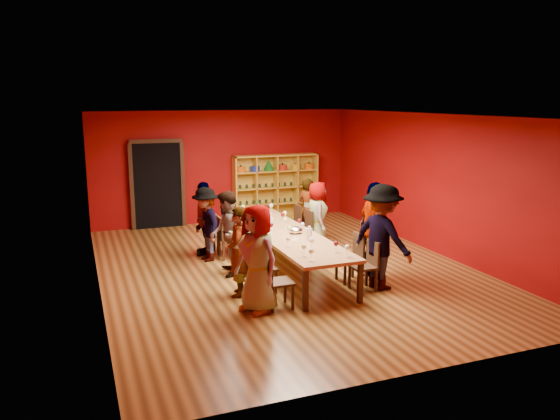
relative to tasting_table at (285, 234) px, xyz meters
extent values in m
cube|color=brown|center=(0.00, 0.00, -0.71)|extent=(7.10, 9.10, 0.02)
cube|color=#6E0506|center=(0.00, 4.51, 0.80)|extent=(7.10, 0.02, 3.00)
cube|color=#6E0506|center=(0.00, -4.51, 0.80)|extent=(7.10, 0.02, 3.00)
cube|color=#6E0506|center=(-3.51, 0.00, 0.80)|extent=(0.02, 9.10, 3.00)
cube|color=#6E0506|center=(3.51, 0.00, 0.80)|extent=(0.02, 9.10, 3.00)
cube|color=silver|center=(0.00, 0.00, 2.31)|extent=(7.10, 9.10, 0.02)
cube|color=#A57245|center=(0.00, 0.00, 0.02)|extent=(1.10, 4.50, 0.06)
cube|color=black|center=(-0.49, -2.17, -0.35)|extent=(0.08, 0.08, 0.69)
cube|color=black|center=(-0.49, 2.17, -0.35)|extent=(0.08, 0.08, 0.69)
cube|color=black|center=(0.49, -2.17, -0.35)|extent=(0.08, 0.08, 0.69)
cube|color=black|center=(0.49, 2.17, -0.35)|extent=(0.08, 0.08, 0.69)
cube|color=black|center=(-1.80, 4.44, 0.40)|extent=(1.20, 0.14, 2.20)
cube|color=black|center=(-1.80, 4.37, 1.55)|extent=(1.32, 0.06, 0.10)
cube|color=black|center=(-2.45, 4.37, 0.40)|extent=(0.10, 0.06, 2.20)
cube|color=black|center=(-1.15, 4.37, 0.40)|extent=(0.10, 0.06, 2.20)
cube|color=gold|center=(0.22, 4.28, 0.20)|extent=(0.04, 0.40, 1.80)
cube|color=gold|center=(2.58, 4.28, 0.20)|extent=(0.04, 0.40, 1.80)
cube|color=gold|center=(1.40, 4.28, 1.08)|extent=(2.40, 0.40, 0.04)
cube|color=gold|center=(1.40, 4.28, -0.68)|extent=(2.40, 0.40, 0.04)
cube|color=gold|center=(1.40, 4.47, 0.20)|extent=(2.40, 0.02, 1.80)
cube|color=gold|center=(1.40, 4.28, -0.25)|extent=(2.36, 0.38, 0.03)
cube|color=gold|center=(1.40, 4.28, 0.20)|extent=(2.36, 0.38, 0.03)
cube|color=gold|center=(1.40, 4.28, 0.65)|extent=(2.36, 0.38, 0.03)
cube|color=gold|center=(0.80, 4.28, 0.20)|extent=(0.03, 0.38, 1.76)
cube|color=gold|center=(1.40, 4.28, 0.20)|extent=(0.03, 0.38, 1.76)
cube|color=gold|center=(2.00, 4.28, 0.20)|extent=(0.03, 0.38, 1.76)
cylinder|color=#DD600D|center=(0.40, 4.28, 0.74)|extent=(0.26, 0.26, 0.15)
sphere|color=black|center=(0.40, 4.28, 0.84)|extent=(0.05, 0.05, 0.05)
cylinder|color=#162A98|center=(0.80, 4.28, 0.74)|extent=(0.26, 0.26, 0.15)
sphere|color=black|center=(0.80, 4.28, 0.84)|extent=(0.05, 0.05, 0.05)
cylinder|color=#1B6C23|center=(1.20, 4.28, 0.71)|extent=(0.26, 0.26, 0.08)
cone|color=#1B6C23|center=(1.20, 4.28, 0.86)|extent=(0.24, 0.24, 0.22)
cylinder|color=#B22714|center=(1.60, 4.28, 0.74)|extent=(0.26, 0.26, 0.15)
sphere|color=black|center=(1.60, 4.28, 0.84)|extent=(0.05, 0.05, 0.05)
cylinder|color=gold|center=(2.00, 4.28, 0.74)|extent=(0.26, 0.26, 0.15)
sphere|color=black|center=(2.00, 4.28, 0.84)|extent=(0.05, 0.05, 0.05)
cylinder|color=#DD600D|center=(2.40, 4.28, 0.74)|extent=(0.26, 0.26, 0.15)
sphere|color=black|center=(2.40, 4.28, 0.84)|extent=(0.05, 0.05, 0.05)
cylinder|color=black|center=(0.38, 4.28, -0.18)|extent=(0.07, 0.07, 0.10)
cylinder|color=black|center=(0.56, 4.28, -0.18)|extent=(0.07, 0.07, 0.10)
cylinder|color=black|center=(0.75, 4.28, -0.18)|extent=(0.07, 0.07, 0.10)
cylinder|color=black|center=(0.93, 4.28, -0.18)|extent=(0.07, 0.07, 0.10)
cylinder|color=black|center=(1.12, 4.28, -0.18)|extent=(0.07, 0.07, 0.10)
cylinder|color=black|center=(1.30, 4.28, -0.18)|extent=(0.07, 0.07, 0.10)
cylinder|color=black|center=(1.49, 4.28, -0.18)|extent=(0.07, 0.07, 0.10)
cylinder|color=black|center=(1.67, 4.28, -0.18)|extent=(0.07, 0.07, 0.10)
cylinder|color=black|center=(1.86, 4.28, -0.18)|extent=(0.07, 0.07, 0.10)
cylinder|color=black|center=(2.04, 4.28, -0.18)|extent=(0.07, 0.07, 0.10)
cylinder|color=black|center=(2.23, 4.28, -0.18)|extent=(0.07, 0.07, 0.10)
cylinder|color=black|center=(2.42, 4.28, -0.18)|extent=(0.07, 0.07, 0.10)
cylinder|color=black|center=(0.38, 4.28, 0.27)|extent=(0.07, 0.07, 0.10)
cylinder|color=black|center=(0.56, 4.28, 0.27)|extent=(0.07, 0.07, 0.10)
cylinder|color=black|center=(0.75, 4.28, 0.27)|extent=(0.07, 0.07, 0.10)
cylinder|color=black|center=(0.93, 4.28, 0.27)|extent=(0.07, 0.07, 0.10)
cylinder|color=black|center=(1.12, 4.28, 0.27)|extent=(0.07, 0.07, 0.10)
cylinder|color=black|center=(1.30, 4.28, 0.27)|extent=(0.07, 0.07, 0.10)
cylinder|color=black|center=(1.49, 4.28, 0.27)|extent=(0.07, 0.07, 0.10)
cylinder|color=black|center=(1.67, 4.28, 0.27)|extent=(0.07, 0.07, 0.10)
cylinder|color=black|center=(1.86, 4.28, 0.27)|extent=(0.07, 0.07, 0.10)
cylinder|color=black|center=(2.04, 4.28, 0.27)|extent=(0.07, 0.07, 0.10)
cylinder|color=black|center=(2.23, 4.28, 0.27)|extent=(0.07, 0.07, 0.10)
cylinder|color=black|center=(2.42, 4.28, 0.27)|extent=(0.07, 0.07, 0.10)
cube|color=black|center=(-0.83, -1.89, -0.27)|extent=(0.42, 0.42, 0.04)
cube|color=black|center=(-1.02, -1.89, -0.03)|extent=(0.04, 0.40, 0.44)
cube|color=black|center=(-1.00, -2.06, -0.49)|extent=(0.04, 0.04, 0.41)
cube|color=black|center=(-0.66, -2.06, -0.49)|extent=(0.04, 0.04, 0.41)
cube|color=black|center=(-1.00, -1.72, -0.49)|extent=(0.04, 0.04, 0.41)
cube|color=black|center=(-0.66, -1.72, -0.49)|extent=(0.04, 0.04, 0.41)
imported|color=pink|center=(-1.19, -1.89, 0.16)|extent=(0.76, 0.96, 1.72)
cube|color=black|center=(-0.83, -1.11, -0.27)|extent=(0.42, 0.42, 0.04)
cube|color=black|center=(-1.02, -1.11, -0.03)|extent=(0.04, 0.40, 0.44)
cube|color=black|center=(-1.00, -1.28, -0.49)|extent=(0.04, 0.04, 0.41)
cube|color=black|center=(-0.66, -1.28, -0.49)|extent=(0.04, 0.04, 0.41)
cube|color=black|center=(-1.00, -0.94, -0.49)|extent=(0.04, 0.04, 0.41)
cube|color=black|center=(-0.66, -0.94, -0.49)|extent=(0.04, 0.04, 0.41)
imported|color=#CE8A8A|center=(-1.28, -1.11, 0.07)|extent=(0.59, 0.68, 1.55)
cube|color=black|center=(-0.83, 0.02, -0.27)|extent=(0.42, 0.42, 0.04)
cube|color=black|center=(-1.02, 0.02, -0.03)|extent=(0.04, 0.40, 0.44)
cube|color=black|center=(-1.00, -0.15, -0.49)|extent=(0.04, 0.04, 0.41)
cube|color=black|center=(-0.66, -0.15, -0.49)|extent=(0.04, 0.04, 0.41)
cube|color=black|center=(-1.00, 0.19, -0.49)|extent=(0.04, 0.04, 0.41)
cube|color=black|center=(-0.66, 0.19, -0.49)|extent=(0.04, 0.04, 0.41)
imported|color=beige|center=(-1.17, 0.02, 0.11)|extent=(0.57, 0.85, 1.62)
cube|color=black|center=(-0.83, 1.09, -0.27)|extent=(0.42, 0.42, 0.04)
cube|color=black|center=(-1.02, 1.09, -0.03)|extent=(0.04, 0.40, 0.44)
cube|color=black|center=(-1.00, 0.92, -0.49)|extent=(0.04, 0.04, 0.41)
cube|color=black|center=(-0.66, 0.92, -0.49)|extent=(0.04, 0.04, 0.41)
cube|color=black|center=(-1.00, 1.26, -0.49)|extent=(0.04, 0.04, 0.41)
cube|color=black|center=(-0.66, 1.26, -0.49)|extent=(0.04, 0.04, 0.41)
imported|color=#BC7E85|center=(-1.32, 1.09, 0.07)|extent=(0.52, 1.04, 1.54)
cube|color=black|center=(-0.83, 1.55, -0.27)|extent=(0.42, 0.42, 0.04)
cube|color=black|center=(-1.02, 1.55, -0.03)|extent=(0.04, 0.40, 0.44)
cube|color=black|center=(-1.00, 1.38, -0.49)|extent=(0.04, 0.04, 0.41)
cube|color=black|center=(-0.66, 1.38, -0.49)|extent=(0.04, 0.04, 0.41)
cube|color=black|center=(-1.00, 1.72, -0.49)|extent=(0.04, 0.04, 0.41)
cube|color=black|center=(-0.66, 1.72, -0.49)|extent=(0.04, 0.04, 0.41)
imported|color=#C1818F|center=(-1.24, 1.55, 0.10)|extent=(0.59, 0.99, 1.59)
cube|color=black|center=(0.83, -1.65, -0.27)|extent=(0.42, 0.42, 0.04)
cube|color=black|center=(1.02, -1.65, -0.03)|extent=(0.04, 0.40, 0.44)
cube|color=black|center=(0.66, -1.82, -0.49)|extent=(0.04, 0.04, 0.41)
cube|color=black|center=(1.00, -1.82, -0.49)|extent=(0.04, 0.04, 0.41)
cube|color=black|center=(0.66, -1.48, -0.49)|extent=(0.04, 0.04, 0.41)
cube|color=black|center=(1.00, -1.48, -0.49)|extent=(0.04, 0.04, 0.41)
imported|color=#4D4D52|center=(1.19, -1.65, 0.24)|extent=(0.87, 1.31, 1.87)
cube|color=black|center=(0.83, -1.14, -0.27)|extent=(0.42, 0.42, 0.04)
cube|color=black|center=(1.02, -1.14, -0.03)|extent=(0.04, 0.40, 0.44)
cube|color=black|center=(0.66, -1.31, -0.49)|extent=(0.04, 0.04, 0.41)
cube|color=black|center=(1.00, -1.31, -0.49)|extent=(0.04, 0.04, 0.41)
cube|color=black|center=(0.66, -0.97, -0.49)|extent=(0.04, 0.04, 0.41)
cube|color=black|center=(1.00, -0.97, -0.49)|extent=(0.04, 0.04, 0.41)
imported|color=beige|center=(1.33, -1.14, 0.21)|extent=(0.60, 1.12, 1.83)
cube|color=black|center=(0.83, 1.12, -0.27)|extent=(0.42, 0.42, 0.04)
cube|color=black|center=(1.02, 1.12, -0.03)|extent=(0.04, 0.40, 0.44)
cube|color=black|center=(0.66, 0.95, -0.49)|extent=(0.04, 0.04, 0.41)
cube|color=black|center=(1.00, 0.95, -0.49)|extent=(0.04, 0.04, 0.41)
cube|color=black|center=(0.66, 1.29, -0.49)|extent=(0.04, 0.04, 0.41)
cube|color=black|center=(1.00, 1.29, -0.49)|extent=(0.04, 0.04, 0.41)
imported|color=#4F4F54|center=(1.22, 1.12, 0.06)|extent=(0.58, 0.82, 1.51)
cube|color=black|center=(0.83, 1.77, -0.27)|extent=(0.42, 0.42, 0.04)
cube|color=black|center=(1.02, 1.77, -0.03)|extent=(0.04, 0.40, 0.44)
cube|color=black|center=(0.66, 1.60, -0.49)|extent=(0.04, 0.04, 0.41)
cube|color=black|center=(1.00, 1.60, -0.49)|extent=(0.04, 0.04, 0.41)
cube|color=black|center=(0.66, 1.94, -0.49)|extent=(0.04, 0.04, 0.41)
cube|color=black|center=(1.00, 1.94, -0.49)|extent=(0.04, 0.04, 0.41)
imported|color=silver|center=(1.28, 1.77, 0.05)|extent=(0.59, 0.66, 1.49)
cylinder|color=silver|center=(-0.32, 0.89, 0.05)|extent=(0.06, 0.06, 0.01)
cylinder|color=silver|center=(-0.32, 0.89, 0.11)|extent=(0.01, 0.01, 0.10)
ellipsoid|color=#4C080D|center=(-0.32, 0.89, 0.20)|extent=(0.08, 0.08, 0.09)
cylinder|color=silver|center=(0.29, 1.93, 0.05)|extent=(0.06, 0.06, 0.01)
cylinder|color=silver|center=(0.29, 1.93, 0.11)|extent=(0.01, 0.01, 0.10)
ellipsoid|color=#4C080D|center=(0.29, 1.93, 0.19)|extent=(0.07, 0.07, 0.08)
cylinder|color=silver|center=(0.34, -1.96, 0.06)|extent=(0.07, 0.07, 0.01)
cylinder|color=silver|center=(0.34, -1.96, 0.12)|extent=(0.01, 0.01, 0.11)
ellipsoid|color=silver|center=(0.34, -1.96, 0.21)|extent=(0.08, 0.08, 0.10)
cylinder|color=silver|center=(-0.30, -0.03, 0.06)|extent=(0.07, 0.07, 0.01)
cylinder|color=silver|center=(-0.30, -0.03, 0.12)|extent=(0.01, 0.01, 0.12)
ellipsoid|color=#4C080D|center=(-0.30, -0.03, 0.22)|extent=(0.09, 0.09, 0.10)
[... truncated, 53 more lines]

